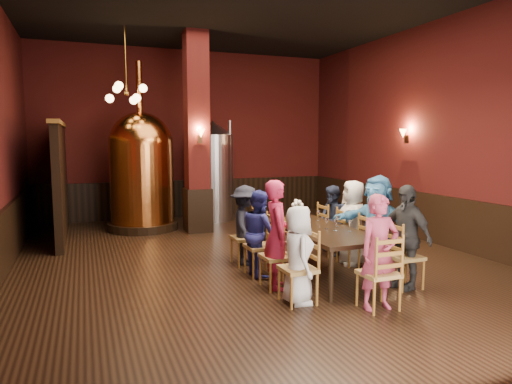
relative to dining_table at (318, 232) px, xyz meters
name	(u,v)px	position (x,y,z in m)	size (l,w,h in m)	color
room	(252,132)	(-0.65, 1.22, 1.56)	(10.00, 10.02, 4.50)	black
wainscot_right	(432,218)	(3.31, 1.22, -0.19)	(0.08, 9.90, 1.00)	black
wainscot_back	(190,198)	(-0.65, 6.18, -0.19)	(7.90, 0.08, 1.00)	black
column	(197,133)	(-0.95, 4.02, 1.56)	(0.58, 0.58, 4.50)	#40120D
partition	(61,182)	(-3.85, 4.42, 0.51)	(0.22, 3.50, 2.40)	black
pendant_cluster	(127,93)	(-2.45, 4.12, 2.41)	(0.90, 0.90, 1.70)	#A57226
sconce_wall	(407,136)	(3.25, 2.02, 1.51)	(0.20, 0.20, 0.36)	black
sconce_column	(200,136)	(-0.95, 3.72, 1.51)	(0.20, 0.20, 0.36)	black
dining_table	(318,232)	(0.00, 0.00, 0.00)	(1.02, 2.41, 0.75)	black
chair_0	(298,268)	(-0.84, -1.01, -0.23)	(0.46, 0.46, 0.92)	#946025
person_0	(298,255)	(-0.84, -1.01, -0.05)	(0.62, 0.41, 1.28)	silver
chair_1	(277,256)	(-0.85, -0.34, -0.23)	(0.46, 0.46, 0.92)	#946025
person_1	(277,234)	(-0.85, -0.34, 0.09)	(0.57, 0.37, 1.55)	#AE1D42
chair_2	(260,246)	(-0.85, 0.32, -0.23)	(0.46, 0.46, 0.92)	#946025
person_2	(260,233)	(-0.85, 0.32, -0.02)	(0.65, 0.32, 1.34)	navy
chair_3	(245,237)	(-0.86, 0.99, -0.23)	(0.46, 0.46, 0.92)	#946025
person_3	(245,225)	(-0.86, 0.99, -0.01)	(0.87, 0.50, 1.35)	black
chair_4	(405,256)	(0.86, -0.99, -0.23)	(0.46, 0.46, 0.92)	#946025
person_4	(405,237)	(0.86, -0.99, 0.06)	(0.87, 0.36, 1.49)	black
chair_5	(376,246)	(0.85, -0.32, -0.23)	(0.46, 0.46, 0.92)	#946025
person_5	(377,225)	(0.85, -0.32, 0.10)	(1.46, 0.47, 1.58)	teal
chair_6	(353,238)	(0.85, 0.34, -0.23)	(0.46, 0.46, 0.92)	#946025
person_6	(353,223)	(0.85, 0.34, 0.03)	(0.70, 0.46, 1.43)	beige
chair_7	(332,230)	(0.84, 1.01, -0.23)	(0.46, 0.46, 0.92)	#946025
person_7	(332,220)	(0.84, 1.01, -0.05)	(0.62, 0.31, 1.28)	#1A2035
chair_8	(379,273)	(0.02, -1.55, -0.23)	(0.46, 0.46, 0.92)	#946025
person_8	(379,252)	(0.02, -1.55, 0.04)	(0.53, 0.35, 1.45)	#97324B
copper_kettle	(142,169)	(-2.11, 4.71, 0.73)	(1.64, 1.64, 3.88)	black
steel_vessel	(213,171)	(-0.21, 5.36, 0.61)	(1.33, 1.33, 2.59)	#B2B2B7
rose_vase	(298,206)	(0.06, 0.83, 0.29)	(0.20, 0.20, 0.34)	white
wine_glass_0	(302,218)	(-0.09, 0.41, 0.15)	(0.07, 0.07, 0.17)	white
wine_glass_1	(319,216)	(0.31, 0.56, 0.15)	(0.07, 0.07, 0.17)	white
wine_glass_2	(350,226)	(0.29, -0.44, 0.15)	(0.07, 0.07, 0.17)	white
wine_glass_3	(294,222)	(-0.34, 0.19, 0.15)	(0.07, 0.07, 0.17)	white
wine_glass_4	(327,224)	(0.08, -0.13, 0.15)	(0.07, 0.07, 0.17)	white
wine_glass_5	(335,225)	(0.12, -0.30, 0.15)	(0.07, 0.07, 0.17)	white
wine_glass_6	(307,220)	(-0.08, 0.21, 0.15)	(0.07, 0.07, 0.17)	white
wine_glass_7	(337,221)	(0.31, -0.03, 0.15)	(0.07, 0.07, 0.17)	white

